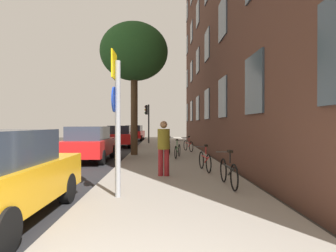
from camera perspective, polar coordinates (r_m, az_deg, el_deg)
ground_plane at (r=17.38m, az=-11.88°, el=-5.37°), size 41.80×41.80×0.00m
road_asphalt at (r=17.88m, az=-18.54°, el=-5.21°), size 7.00×38.00×0.01m
sidewalk at (r=17.10m, az=-0.22°, el=-5.26°), size 4.20×38.00×0.12m
sign_post at (r=6.40m, az=-10.24°, el=2.42°), size 0.16×0.60×3.21m
traffic_light at (r=24.33m, az=-4.13°, el=1.89°), size 0.43×0.24×3.29m
tree_near at (r=15.62m, az=-6.78°, el=14.33°), size 3.56×3.56×6.95m
bicycle_0 at (r=7.62m, az=12.00°, el=-9.00°), size 0.42×1.74×0.95m
bicycle_1 at (r=9.97m, az=7.38°, el=-6.88°), size 0.42×1.59×0.92m
bicycle_2 at (r=13.84m, az=1.92°, el=-4.88°), size 0.52×1.66×0.90m
bicycle_3 at (r=15.58m, az=0.30°, el=-4.18°), size 0.42×1.75×0.97m
bicycle_4 at (r=17.06m, az=4.08°, el=-3.87°), size 0.55×1.59×0.91m
pedestrian_0 at (r=8.89m, az=-0.87°, el=-3.72°), size 0.54×0.54×1.71m
car_1 at (r=13.72m, az=-15.41°, el=-3.37°), size 1.88×4.14×1.62m
car_2 at (r=21.86m, az=-9.56°, el=-1.99°), size 1.98×4.06×1.62m
car_3 at (r=30.10m, az=-6.76°, el=-1.35°), size 1.99×4.10×1.62m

